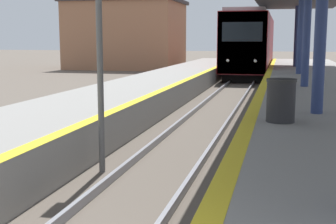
% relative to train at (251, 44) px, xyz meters
% --- Properties ---
extents(train, '(2.89, 17.05, 4.48)m').
position_rel_train_xyz_m(train, '(0.00, 0.00, 0.00)').
color(train, black).
rests_on(train, ground).
extents(signal_near, '(0.36, 0.31, 4.76)m').
position_rel_train_xyz_m(signal_near, '(-1.14, -27.45, 1.03)').
color(signal_near, '#595959').
rests_on(signal_near, ground).
extents(trash_bin, '(0.62, 0.62, 0.91)m').
position_rel_train_xyz_m(trash_bin, '(2.30, -25.99, -0.91)').
color(trash_bin, '#262628').
rests_on(trash_bin, platform_right).
extents(station_building, '(9.93, 7.71, 6.06)m').
position_rel_train_xyz_m(station_building, '(-11.37, 4.50, 0.77)').
color(station_building, '#9E6B4C').
rests_on(station_building, ground).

